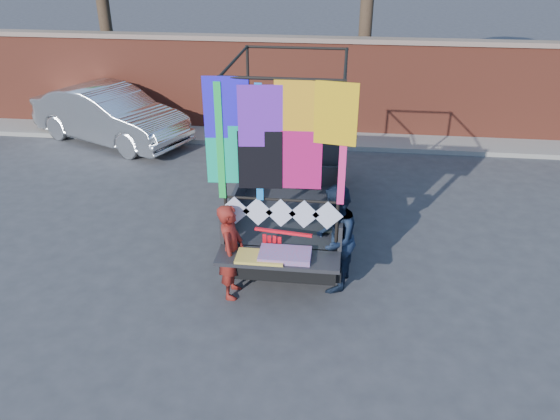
# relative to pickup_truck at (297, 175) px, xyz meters

# --- Properties ---
(ground) EXTENTS (90.00, 90.00, 0.00)m
(ground) POSITION_rel_pickup_truck_xyz_m (0.29, -2.04, -0.85)
(ground) COLOR #38383A
(ground) RESTS_ON ground
(brick_wall) EXTENTS (30.00, 0.45, 2.61)m
(brick_wall) POSITION_rel_pickup_truck_xyz_m (0.29, 4.96, 0.47)
(brick_wall) COLOR brown
(brick_wall) RESTS_ON ground
(curb) EXTENTS (30.00, 1.20, 0.12)m
(curb) POSITION_rel_pickup_truck_xyz_m (0.29, 4.26, -0.79)
(curb) COLOR gray
(curb) RESTS_ON ground
(pickup_truck) EXTENTS (2.14, 5.37, 3.38)m
(pickup_truck) POSITION_rel_pickup_truck_xyz_m (0.00, 0.00, 0.00)
(pickup_truck) COLOR black
(pickup_truck) RESTS_ON ground
(sedan) EXTENTS (4.71, 3.26, 1.47)m
(sedan) POSITION_rel_pickup_truck_xyz_m (-5.30, 3.61, -0.12)
(sedan) COLOR silver
(sedan) RESTS_ON ground
(woman) EXTENTS (0.38, 0.57, 1.55)m
(woman) POSITION_rel_pickup_truck_xyz_m (-0.73, -2.82, -0.08)
(woman) COLOR maroon
(woman) RESTS_ON ground
(man) EXTENTS (0.79, 0.94, 1.75)m
(man) POSITION_rel_pickup_truck_xyz_m (0.80, -2.42, 0.02)
(man) COLOR #152135
(man) RESTS_ON ground
(streamer_bundle) EXTENTS (0.88, 0.16, 0.62)m
(streamer_bundle) POSITION_rel_pickup_truck_xyz_m (-0.06, -2.63, 0.02)
(streamer_bundle) COLOR #FF0D1C
(streamer_bundle) RESTS_ON ground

